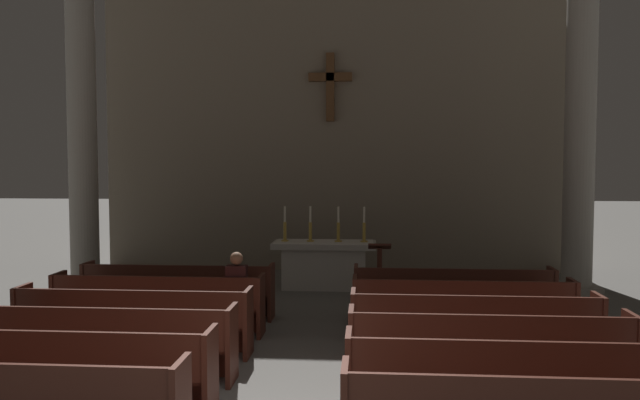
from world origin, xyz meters
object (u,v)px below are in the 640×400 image
object	(u,v)px
pew_right_row_4	(474,327)
lectern	(379,273)
pew_left_row_6	(178,290)
pew_right_row_5	(462,309)
pew_left_row_4	(133,321)
pew_right_row_3	(489,351)
column_left_second	(82,125)
candlestick_inner_right	(338,230)
pew_left_row_2	(60,370)
pew_left_row_5	(158,304)
column_right_second	(580,123)
candlestick_outer_left	(285,230)
pew_left_row_3	(102,342)
pew_right_row_6	(453,295)
lone_worshipper	(238,291)
candlestick_inner_left	(310,230)
pew_right_row_2	(509,381)
candlestick_outer_right	(364,230)
altar	(324,264)

from	to	relation	value
pew_right_row_4	lectern	bearing A→B (deg)	108.32
pew_left_row_6	pew_right_row_5	distance (m)	4.83
pew_left_row_4	pew_right_row_3	size ratio (longest dim) A/B	1.00
column_left_second	candlestick_inner_right	world-z (taller)	column_left_second
candlestick_inner_right	pew_left_row_2	bearing A→B (deg)	-111.04
pew_left_row_5	column_right_second	distance (m)	8.87
pew_left_row_4	candlestick_outer_left	size ratio (longest dim) A/B	4.42
pew_left_row_4	pew_left_row_3	bearing A→B (deg)	-90.00
pew_left_row_5	candlestick_outer_left	bearing A→B (deg)	68.27
pew_right_row_6	lectern	size ratio (longest dim) A/B	2.88
candlestick_outer_left	lectern	distance (m)	2.44
pew_left_row_4	lone_worshipper	size ratio (longest dim) A/B	2.51
pew_left_row_6	candlestick_outer_left	distance (m)	3.22
candlestick_inner_left	lectern	distance (m)	2.02
pew_left_row_2	pew_right_row_4	xyz separation A→B (m)	(4.71, 2.08, 0.00)
pew_right_row_2	candlestick_inner_right	world-z (taller)	candlestick_inner_right
pew_left_row_3	candlestick_outer_right	xyz separation A→B (m)	(3.21, 5.86, 0.78)
pew_right_row_5	lone_worshipper	distance (m)	3.46
pew_left_row_2	pew_right_row_6	world-z (taller)	same
pew_left_row_5	pew_right_row_6	world-z (taller)	same
column_left_second	candlestick_inner_right	size ratio (longest dim) A/B	9.53
pew_right_row_3	pew_left_row_5	bearing A→B (deg)	156.15
column_left_second	candlestick_inner_left	distance (m)	5.38
pew_right_row_5	pew_right_row_6	distance (m)	1.04
pew_left_row_5	candlestick_outer_right	xyz separation A→B (m)	(3.21, 3.78, 0.78)
pew_left_row_3	pew_left_row_6	bearing A→B (deg)	90.00
column_left_second	candlestick_inner_left	world-z (taller)	column_left_second
pew_left_row_6	candlestick_inner_left	distance (m)	3.51
column_right_second	candlestick_outer_right	xyz separation A→B (m)	(-4.34, 0.24, -2.24)
pew_left_row_2	lone_worshipper	size ratio (longest dim) A/B	2.51
pew_left_row_4	altar	size ratio (longest dim) A/B	1.51
pew_left_row_2	candlestick_outer_right	bearing A→B (deg)	65.09
candlestick_inner_right	pew_right_row_2	bearing A→B (deg)	-73.42
pew_right_row_3	candlestick_outer_left	size ratio (longest dim) A/B	4.42
pew_right_row_5	candlestick_outer_left	bearing A→B (deg)	130.31
pew_left_row_2	pew_right_row_3	world-z (taller)	same
pew_left_row_2	column_left_second	world-z (taller)	column_left_second
pew_left_row_6	candlestick_inner_right	xyz separation A→B (m)	(2.66, 2.74, 0.78)
pew_left_row_6	lone_worshipper	bearing A→B (deg)	-38.47
column_left_second	lone_worshipper	size ratio (longest dim) A/B	5.43
pew_right_row_4	candlestick_outer_right	bearing A→B (deg)	107.35
pew_left_row_2	pew_left_row_6	world-z (taller)	same
lectern	pew_left_row_6	bearing A→B (deg)	-156.37
column_right_second	altar	distance (m)	5.98
pew_left_row_2	candlestick_inner_left	xyz separation A→B (m)	(2.06, 6.90, 0.78)
pew_left_row_5	pew_right_row_3	bearing A→B (deg)	-23.85
candlestick_inner_right	lectern	distance (m)	1.63
pew_left_row_4	pew_right_row_2	bearing A→B (deg)	-23.85
pew_right_row_5	candlestick_inner_left	distance (m)	4.68
altar	candlestick_inner_right	xyz separation A→B (m)	(0.30, 0.00, 0.72)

